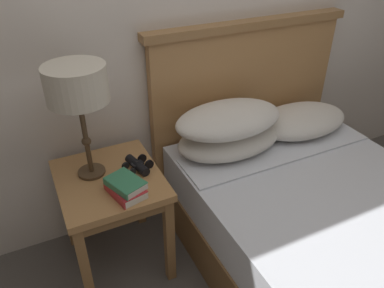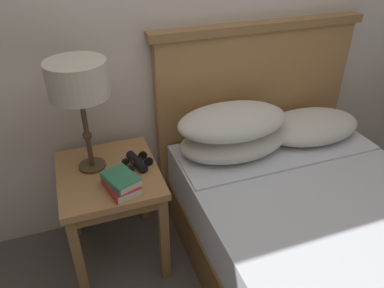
{
  "view_description": "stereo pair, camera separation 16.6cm",
  "coord_description": "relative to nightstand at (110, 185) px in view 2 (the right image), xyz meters",
  "views": [
    {
      "loc": [
        -0.81,
        -0.87,
        1.64
      ],
      "look_at": [
        -0.13,
        0.54,
        0.66
      ],
      "focal_mm": 35.0,
      "sensor_mm": 36.0,
      "label": 1
    },
    {
      "loc": [
        -0.66,
        -0.93,
        1.64
      ],
      "look_at": [
        -0.13,
        0.54,
        0.66
      ],
      "focal_mm": 35.0,
      "sensor_mm": 36.0,
      "label": 2
    }
  ],
  "objects": [
    {
      "name": "nightstand",
      "position": [
        0.0,
        0.0,
        0.0
      ],
      "size": [
        0.48,
        0.53,
        0.56
      ],
      "color": "#AD7A47",
      "rests_on": "ground_plane"
    },
    {
      "name": "bed",
      "position": [
        0.92,
        -0.51,
        -0.18
      ],
      "size": [
        1.26,
        1.82,
        1.14
      ],
      "color": "brown",
      "rests_on": "ground_plane"
    },
    {
      "name": "table_lamp",
      "position": [
        -0.06,
        0.07,
        0.53
      ],
      "size": [
        0.27,
        0.27,
        0.54
      ],
      "color": "#4C3823",
      "rests_on": "nightstand"
    },
    {
      "name": "book_on_nightstand",
      "position": [
        0.04,
        -0.15,
        0.1
      ],
      "size": [
        0.16,
        0.21,
        0.04
      ],
      "color": "silver",
      "rests_on": "nightstand"
    },
    {
      "name": "book_stacked_on_top",
      "position": [
        0.04,
        -0.15,
        0.14
      ],
      "size": [
        0.17,
        0.2,
        0.04
      ],
      "color": "silver",
      "rests_on": "book_on_nightstand"
    },
    {
      "name": "binoculars_pair",
      "position": [
        0.15,
        0.0,
        0.11
      ],
      "size": [
        0.15,
        0.16,
        0.05
      ],
      "color": "black",
      "rests_on": "nightstand"
    }
  ]
}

